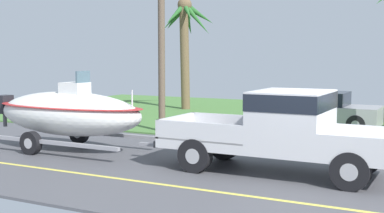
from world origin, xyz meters
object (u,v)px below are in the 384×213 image
boat_on_trailer (68,113)px  pickup_truck_towing (290,129)px  utility_pole (161,19)px  parked_sedan_far (318,110)px  palm_tree_near_left (185,30)px

boat_on_trailer → pickup_truck_towing: bearing=0.0°
pickup_truck_towing → boat_on_trailer: (-6.57, 0.00, 0.01)m
pickup_truck_towing → utility_pole: (-5.92, 4.16, 2.91)m
parked_sedan_far → palm_tree_near_left: size_ratio=0.78×
parked_sedan_far → utility_pole: size_ratio=0.57×
boat_on_trailer → utility_pole: utility_pole is taller
parked_sedan_far → utility_pole: 6.75m
pickup_truck_towing → boat_on_trailer: boat_on_trailer is taller
boat_on_trailer → palm_tree_near_left: 11.77m
boat_on_trailer → palm_tree_near_left: size_ratio=1.10×
boat_on_trailer → palm_tree_near_left: (-2.21, 11.19, 2.91)m
pickup_truck_towing → utility_pole: bearing=144.9°
pickup_truck_towing → parked_sedan_far: 7.94m
parked_sedan_far → palm_tree_near_left: (-7.47, 3.37, 3.31)m
palm_tree_near_left → utility_pole: 7.59m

